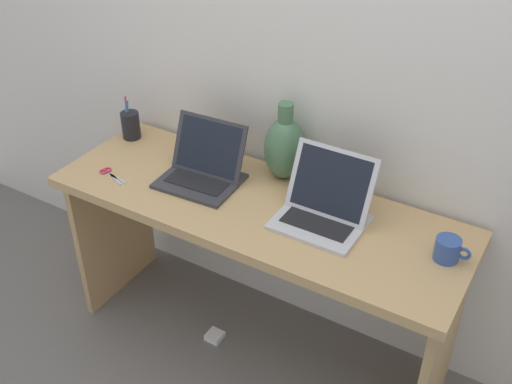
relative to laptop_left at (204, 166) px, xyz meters
name	(u,v)px	position (x,y,z in m)	size (l,w,h in m)	color
ground_plane	(256,343)	(0.26, -0.04, -0.82)	(6.00, 6.00, 0.00)	slate
back_wall	(300,63)	(0.26, 0.27, 0.38)	(4.40, 0.04, 2.40)	silver
desk	(256,236)	(0.26, -0.04, -0.22)	(1.60, 0.55, 0.76)	tan
laptop_left	(204,166)	(0.00, 0.00, 0.00)	(0.32, 0.27, 0.23)	#333338
laptop_right	(325,204)	(0.52, 0.00, 0.01)	(0.31, 0.26, 0.25)	silver
green_vase	(285,147)	(0.26, 0.17, 0.07)	(0.16, 0.16, 0.32)	#47704C
coffee_mug	(448,249)	(0.96, 0.01, -0.02)	(0.12, 0.08, 0.08)	#335199
pen_cup	(131,125)	(-0.46, 0.11, 0.00)	(0.08, 0.08, 0.19)	black
scissors	(109,173)	(-0.34, -0.17, -0.06)	(0.15, 0.08, 0.01)	#B7B7BC
power_brick	(215,336)	(0.09, -0.11, -0.80)	(0.07, 0.07, 0.03)	white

